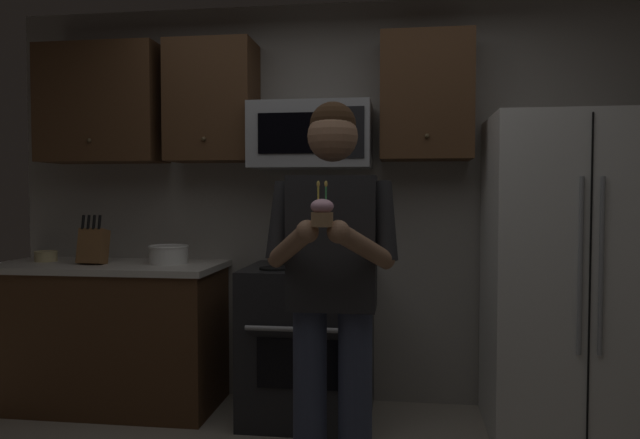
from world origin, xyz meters
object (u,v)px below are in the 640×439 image
(knife_block, at_px, (93,246))
(person, at_px, (332,278))
(microwave, at_px, (312,136))
(refrigerator, at_px, (570,276))
(bowl_small_colored, at_px, (46,256))
(cupcake, at_px, (322,212))
(bowl_large_white, at_px, (169,254))
(oven_range, at_px, (309,342))

(knife_block, height_order, person, person)
(microwave, bearing_deg, refrigerator, -6.03)
(microwave, relative_size, bowl_small_colored, 5.04)
(bowl_small_colored, bearing_deg, cupcake, -34.50)
(knife_block, relative_size, bowl_small_colored, 2.18)
(bowl_large_white, bearing_deg, person, -41.80)
(refrigerator, height_order, bowl_large_white, refrigerator)
(oven_range, bearing_deg, bowl_small_colored, 177.76)
(refrigerator, relative_size, bowl_large_white, 7.11)
(refrigerator, xyz_separation_m, person, (-1.24, -0.95, 0.10))
(refrigerator, height_order, bowl_small_colored, refrigerator)
(cupcake, bearing_deg, knife_block, 141.70)
(microwave, relative_size, cupcake, 4.26)
(knife_block, height_order, cupcake, cupcake)
(bowl_large_white, xyz_separation_m, cupcake, (1.17, -1.37, 0.31))
(refrigerator, relative_size, cupcake, 10.35)
(bowl_small_colored, height_order, cupcake, cupcake)
(bowl_small_colored, bearing_deg, knife_block, -14.26)
(cupcake, bearing_deg, refrigerator, 45.91)
(oven_range, distance_m, refrigerator, 1.56)
(oven_range, distance_m, cupcake, 1.58)
(oven_range, distance_m, person, 1.15)
(oven_range, relative_size, bowl_small_colored, 6.35)
(person, relative_size, cupcake, 10.13)
(oven_range, relative_size, cupcake, 5.36)
(refrigerator, xyz_separation_m, cupcake, (-1.24, -1.28, 0.39))
(bowl_large_white, bearing_deg, knife_block, -169.62)
(oven_range, bearing_deg, bowl_large_white, 176.51)
(microwave, bearing_deg, bowl_small_colored, -178.35)
(bowl_large_white, xyz_separation_m, bowl_small_colored, (-0.85, 0.01, -0.03))
(refrigerator, distance_m, cupcake, 1.82)
(person, bearing_deg, bowl_large_white, 138.20)
(microwave, distance_m, refrigerator, 1.72)
(oven_range, xyz_separation_m, cupcake, (0.26, -1.32, 0.83))
(microwave, height_order, bowl_small_colored, microwave)
(oven_range, bearing_deg, refrigerator, -1.50)
(refrigerator, bearing_deg, bowl_small_colored, 178.10)
(refrigerator, distance_m, person, 1.57)
(refrigerator, bearing_deg, bowl_large_white, 177.75)
(refrigerator, bearing_deg, cupcake, -134.09)
(bowl_small_colored, xyz_separation_m, cupcake, (2.02, -1.39, 0.34))
(microwave, distance_m, cupcake, 1.52)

